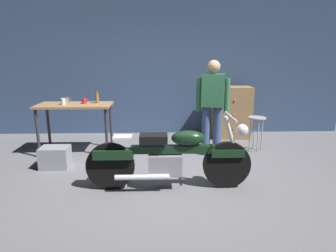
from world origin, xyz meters
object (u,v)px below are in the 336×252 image
Objects in this scene: shop_stool at (257,125)px; storage_bin at (55,157)px; mug_red_diner at (84,101)px; bottle at (97,98)px; motorcycle at (170,156)px; mug_brown_stoneware at (67,100)px; wooden_dresser at (231,112)px; person_standing at (212,104)px; mug_white_ceramic at (63,101)px.

shop_stool is 3.55m from storage_bin.
bottle is at bearing 11.24° from mug_red_diner.
mug_brown_stoneware is (-1.84, 1.78, 0.50)m from motorcycle.
mug_brown_stoneware is at bearing 167.69° from bottle.
motorcycle is 19.07× the size of mug_brown_stoneware.
wooden_dresser reaches higher than mug_red_diner.
mug_red_diner is (0.32, 0.80, 0.78)m from storage_bin.
person_standing is at bearing -118.91° from wooden_dresser.
mug_brown_stoneware is 1.00× the size of mug_red_diner.
storage_bin is 3.83× the size of mug_brown_stoneware.
mug_brown_stoneware is 0.40m from mug_red_diner.
shop_stool is at bearing -1.10° from mug_red_diner.
mug_white_ceramic is at bearing -163.36° from wooden_dresser.
shop_stool is 1.45× the size of storage_bin.
storage_bin is 1.16m from mug_red_diner.
storage_bin is at bearing -167.86° from shop_stool.
mug_brown_stoneware is at bearing -167.91° from wooden_dresser.
person_standing reaches higher than mug_brown_stoneware.
motorcycle is at bearing 72.92° from person_standing.
person_standing is 1.00m from shop_stool.
mug_brown_stoneware is (-2.62, 0.44, 0.02)m from person_standing.
shop_stool is (0.87, 0.21, -0.43)m from person_standing.
mug_red_diner is 0.48× the size of bottle.
shop_stool is 3.54m from mug_brown_stoneware.
storage_bin is at bearing -122.39° from bottle.
mug_white_ceramic is at bearing 140.33° from motorcycle.
mug_brown_stoneware is (-0.02, 0.27, -0.01)m from mug_white_ceramic.
mug_brown_stoneware is 0.48× the size of bottle.
mug_white_ceramic is at bearing -179.34° from shop_stool.
wooden_dresser is (1.41, 2.48, 0.10)m from motorcycle.
person_standing is 2.07m from bottle.
wooden_dresser is at bearing 16.64° from mug_white_ceramic.
shop_stool is 2.66× the size of bottle.
storage_bin is at bearing -87.97° from mug_white_ceramic.
mug_white_ceramic is (-0.02, 0.70, 0.79)m from storage_bin.
motorcycle is 19.05× the size of mug_white_ceramic.
shop_stool reaches higher than storage_bin.
motorcycle is 2.27m from shop_stool.
mug_red_diner is at bearing 6.45° from person_standing.
wooden_dresser is (0.63, 1.14, -0.38)m from person_standing.
mug_red_diner is at bearing -25.15° from mug_brown_stoneware.
person_standing is 2.61m from mug_white_ceramic.
motorcycle is at bearing -44.11° from mug_brown_stoneware.
motorcycle is at bearing -39.72° from mug_white_ceramic.
motorcycle is 4.98× the size of storage_bin.
shop_stool is at bearing -153.08° from person_standing.
mug_white_ceramic reaches higher than motorcycle.
mug_white_ceramic is at bearing -163.78° from mug_red_diner.
wooden_dresser is at bearing 27.49° from storage_bin.
mug_white_ceramic is 1.00× the size of mug_red_diner.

